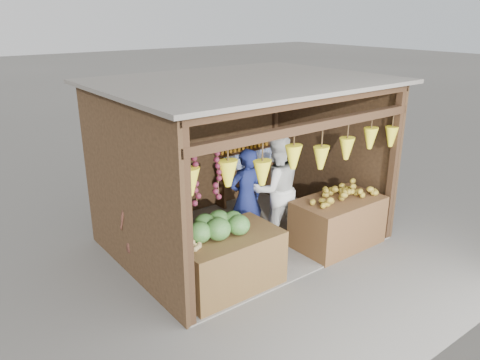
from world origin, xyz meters
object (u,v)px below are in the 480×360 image
at_px(man_standing, 246,198).
at_px(woman_standing, 276,189).
at_px(counter_left, 228,261).
at_px(counter_right, 338,222).
at_px(vendor_seated, 139,217).

relative_size(man_standing, woman_standing, 0.91).
bearing_deg(counter_left, counter_right, -1.52).
xyz_separation_m(counter_right, man_standing, (-1.17, 0.93, 0.42)).
bearing_deg(counter_right, counter_left, 178.48).
xyz_separation_m(counter_left, vendor_seated, (-0.76, 1.09, 0.49)).
bearing_deg(man_standing, vendor_seated, 0.22).
bearing_deg(counter_right, vendor_seated, 158.65).
bearing_deg(counter_left, man_standing, 40.96).
xyz_separation_m(counter_left, man_standing, (1.00, 0.87, 0.42)).
bearing_deg(counter_right, woman_standing, 130.61).
distance_m(counter_right, woman_standing, 1.14).
relative_size(counter_right, vendor_seated, 1.28).
distance_m(counter_left, woman_standing, 1.74).
xyz_separation_m(counter_left, woman_standing, (1.50, 0.72, 0.50)).
height_order(counter_right, woman_standing, woman_standing).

